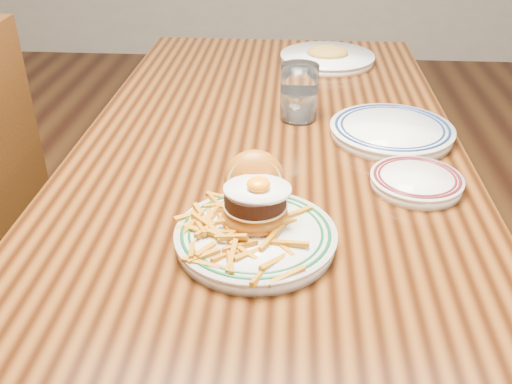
{
  "coord_description": "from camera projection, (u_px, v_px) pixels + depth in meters",
  "views": [
    {
      "loc": [
        0.05,
        -1.16,
        1.3
      ],
      "look_at": [
        -0.0,
        -0.38,
        0.84
      ],
      "focal_mm": 40.0,
      "sensor_mm": 36.0,
      "label": 1
    }
  ],
  "objects": [
    {
      "name": "table",
      "position": [
        269.0,
        173.0,
        1.33
      ],
      "size": [
        0.85,
        1.6,
        0.75
      ],
      "color": "black",
      "rests_on": "floor"
    },
    {
      "name": "side_plate",
      "position": [
        416.0,
        181.0,
        1.09
      ],
      "size": [
        0.18,
        0.18,
        0.03
      ],
      "rotation": [
        0.0,
        0.0,
        0.02
      ],
      "color": "white",
      "rests_on": "table"
    },
    {
      "name": "far_plate",
      "position": [
        327.0,
        58.0,
        1.74
      ],
      "size": [
        0.29,
        0.29,
        0.05
      ],
      "rotation": [
        0.0,
        0.0,
        0.26
      ],
      "color": "white",
      "rests_on": "table"
    },
    {
      "name": "floor",
      "position": [
        266.0,
        372.0,
        1.66
      ],
      "size": [
        6.0,
        6.0,
        0.0
      ],
      "primitive_type": "plane",
      "color": "black",
      "rests_on": "ground"
    },
    {
      "name": "rear_plate",
      "position": [
        392.0,
        130.0,
        1.28
      ],
      "size": [
        0.28,
        0.28,
        0.03
      ],
      "rotation": [
        0.0,
        0.0,
        0.36
      ],
      "color": "white",
      "rests_on": "table"
    },
    {
      "name": "water_glass",
      "position": [
        299.0,
        96.0,
        1.35
      ],
      "size": [
        0.09,
        0.09,
        0.13
      ],
      "color": "white",
      "rests_on": "table"
    },
    {
      "name": "main_plate",
      "position": [
        255.0,
        221.0,
        0.93
      ],
      "size": [
        0.26,
        0.28,
        0.13
      ],
      "rotation": [
        0.0,
        0.0,
        0.09
      ],
      "color": "white",
      "rests_on": "table"
    }
  ]
}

